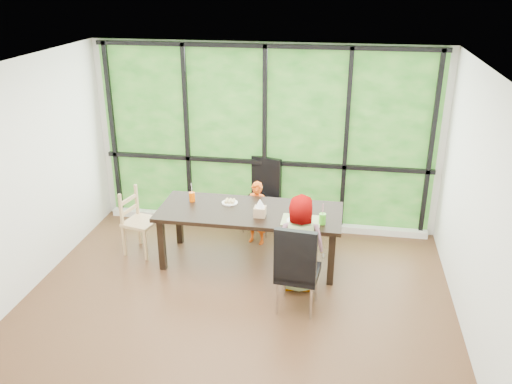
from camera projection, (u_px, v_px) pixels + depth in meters
The scene contains 22 objects.
ground at pixel (235, 306), 6.16m from camera, with size 5.00×5.00×0.00m, color black.
back_wall at pixel (265, 138), 7.69m from camera, with size 5.00×5.00×0.00m, color silver.
foliage_backdrop at pixel (265, 139), 7.67m from camera, with size 4.80×0.02×2.65m, color #185016.
window_mullions at pixel (265, 139), 7.63m from camera, with size 4.80×0.06×2.65m, color black, non-canonical shape.
window_sill at pixel (264, 222), 8.09m from camera, with size 4.80×0.12×0.10m, color silver.
dining_table at pixel (250, 236), 6.96m from camera, with size 2.35×0.94×0.75m, color black.
chair_window_leather at pixel (260, 197), 7.76m from camera, with size 0.46×0.46×1.08m, color black.
chair_interior_leather at pixel (298, 267), 5.93m from camera, with size 0.46×0.46×1.08m, color black.
chair_end_beech at pixel (141, 222), 7.19m from camera, with size 0.42×0.40×0.90m, color tan.
child_toddler at pixel (257, 213), 7.44m from camera, with size 0.33×0.22×0.91m, color #DA4A0C.
child_older at pixel (299, 244), 6.29m from camera, with size 0.59×0.38×1.21m, color gray.
placemat at pixel (301, 220), 6.53m from camera, with size 0.47×0.35×0.01m, color tan.
plate_far at pixel (230, 203), 7.02m from camera, with size 0.21×0.21×0.01m, color white.
plate_near at pixel (297, 221), 6.51m from camera, with size 0.25×0.25×0.02m, color white.
orange_cup at pixel (192, 197), 7.06m from camera, with size 0.08×0.08×0.12m, color #FF5D01.
green_cup at pixel (322, 219), 6.43m from camera, with size 0.08×0.08×0.13m, color green.
tissue_box at pixel (260, 212), 6.63m from camera, with size 0.14×0.14×0.12m, color tan.
crepe_rolls_far at pixel (230, 201), 7.01m from camera, with size 0.15×0.12×0.04m, color tan, non-canonical shape.
crepe_rolls_near at pixel (297, 219), 6.50m from camera, with size 0.05×0.12×0.04m, color tan, non-canonical shape.
straw_white at pixel (192, 190), 7.03m from camera, with size 0.01×0.01×0.20m, color white.
straw_pink at pixel (323, 211), 6.38m from camera, with size 0.01×0.01×0.20m, color pink.
tissue at pixel (260, 203), 6.59m from camera, with size 0.12×0.12×0.11m, color white.
Camera 1 is at (1.12, -5.06, 3.58)m, focal length 37.47 mm.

